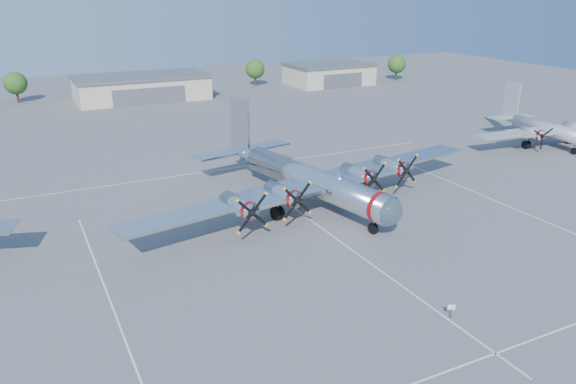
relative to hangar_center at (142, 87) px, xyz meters
name	(u,v)px	position (x,y,z in m)	size (l,w,h in m)	color
ground	(329,234)	(0.00, -81.96, -2.71)	(260.00, 260.00, 0.00)	#515153
parking_lines	(338,240)	(0.00, -83.71, -2.71)	(60.00, 50.08, 0.01)	silver
hangar_center	(142,87)	(0.00, 0.00, 0.00)	(28.60, 14.60, 5.40)	beige
hangar_east	(329,74)	(48.00, 0.00, 0.00)	(20.60, 14.60, 5.40)	beige
tree_west	(15,83)	(-25.00, 8.04, 1.51)	(4.80, 4.80, 6.64)	#382619
tree_east	(255,69)	(30.00, 6.04, 1.51)	(4.80, 4.80, 6.64)	#382619
tree_far_east	(397,64)	(68.00, -1.96, 1.51)	(4.80, 4.80, 6.64)	#382619
main_bomber_b29	(305,203)	(1.91, -73.28, -2.71)	(46.02, 31.48, 10.18)	silver
twin_engine_east	(542,144)	(47.74, -67.08, -2.71)	(27.05, 19.45, 8.57)	#A6A6AA
info_placard	(451,309)	(0.28, -99.22, -1.92)	(0.56, 0.26, 1.12)	black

